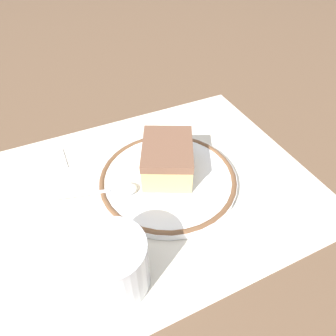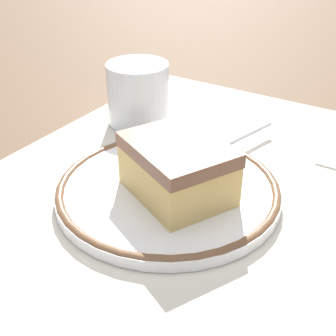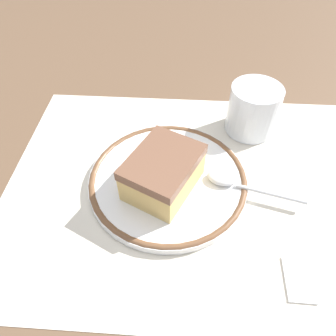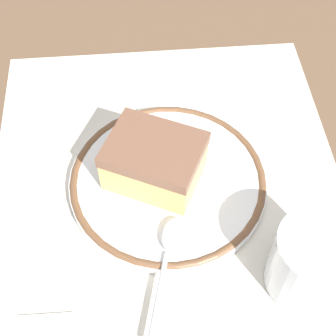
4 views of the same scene
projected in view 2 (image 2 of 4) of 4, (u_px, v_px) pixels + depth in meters
name	position (u px, v px, depth m)	size (l,w,h in m)	color
ground_plane	(186.00, 180.00, 0.48)	(2.40, 2.40, 0.00)	brown
placemat	(186.00, 180.00, 0.48)	(0.51, 0.38, 0.00)	beige
plate	(168.00, 190.00, 0.45)	(0.21, 0.21, 0.01)	white
cake_slice	(178.00, 168.00, 0.42)	(0.11, 0.12, 0.05)	#DBB76B
spoon	(215.00, 149.00, 0.50)	(0.13, 0.05, 0.01)	silver
cup	(138.00, 97.00, 0.58)	(0.08, 0.08, 0.07)	silver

